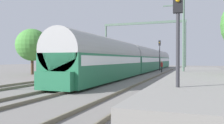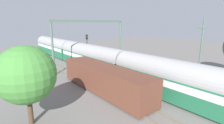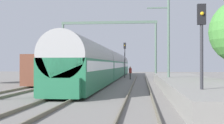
% 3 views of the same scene
% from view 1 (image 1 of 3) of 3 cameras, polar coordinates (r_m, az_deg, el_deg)
% --- Properties ---
extents(ground, '(120.00, 120.00, 0.00)m').
position_cam_1_polar(ground, '(18.47, -4.74, -5.44)').
color(ground, slate).
extents(track_far_west, '(1.52, 60.00, 0.16)m').
position_cam_1_polar(track_far_west, '(20.63, -15.75, -4.60)').
color(track_far_west, '#6B6451').
rests_on(track_far_west, ground).
extents(track_west, '(1.52, 60.00, 0.16)m').
position_cam_1_polar(track_west, '(18.46, -4.74, -5.19)').
color(track_west, '#6B6451').
rests_on(track_west, ground).
extents(track_east, '(1.52, 60.00, 0.16)m').
position_cam_1_polar(track_east, '(17.12, 8.59, -5.66)').
color(track_east, '#6B6451').
rests_on(track_east, ground).
extents(platform, '(4.40, 28.00, 0.90)m').
position_cam_1_polar(platform, '(18.75, 21.36, -4.01)').
color(platform, gray).
rests_on(platform, ground).
extents(passenger_train, '(2.93, 49.20, 3.82)m').
position_cam_1_polar(passenger_train, '(36.65, 7.85, 0.67)').
color(passenger_train, '#236B47').
rests_on(passenger_train, ground).
extents(freight_car, '(2.80, 13.00, 2.70)m').
position_cam_1_polar(freight_car, '(28.76, -4.70, -0.32)').
color(freight_car, brown).
rests_on(freight_car, ground).
extents(person_crossing, '(0.40, 0.47, 1.73)m').
position_cam_1_polar(person_crossing, '(35.47, 12.27, -0.86)').
color(person_crossing, '#393939').
rests_on(person_crossing, ground).
extents(railway_signal_near, '(0.36, 0.30, 4.62)m').
position_cam_1_polar(railway_signal_near, '(9.09, 16.11, 7.10)').
color(railway_signal_near, '#2D2D33').
rests_on(railway_signal_near, ground).
extents(railway_signal_far, '(0.36, 0.30, 5.26)m').
position_cam_1_polar(railway_signal_far, '(40.59, 11.78, 2.62)').
color(railway_signal_far, '#2D2D33').
rests_on(railway_signal_far, ground).
extents(catenary_gantry, '(13.04, 0.28, 7.86)m').
position_cam_1_polar(catenary_gantry, '(36.60, 7.78, 6.47)').
color(catenary_gantry, '#526C5C').
rests_on(catenary_gantry, ground).
extents(catenary_pole_east_mid, '(1.90, 0.20, 8.00)m').
position_cam_1_polar(catenary_pole_east_mid, '(21.29, 17.27, 6.53)').
color(catenary_pole_east_mid, '#526C5C').
rests_on(catenary_pole_east_mid, ground).
extents(tree_west_background, '(4.18, 4.18, 5.95)m').
position_cam_1_polar(tree_west_background, '(31.62, -19.28, 4.04)').
color(tree_west_background, '#4C3826').
rests_on(tree_west_background, ground).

